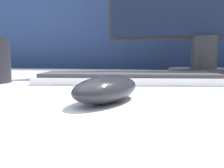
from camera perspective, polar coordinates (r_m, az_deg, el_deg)
partition_panel at (r=1.17m, az=5.96°, el=-2.93°), size 5.00×0.03×1.21m
computer_mouse_near at (r=0.29m, az=-1.28°, el=-1.25°), size 0.10×0.14×0.04m
keyboard at (r=0.50m, az=4.14°, el=1.55°), size 0.42×0.16×0.02m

